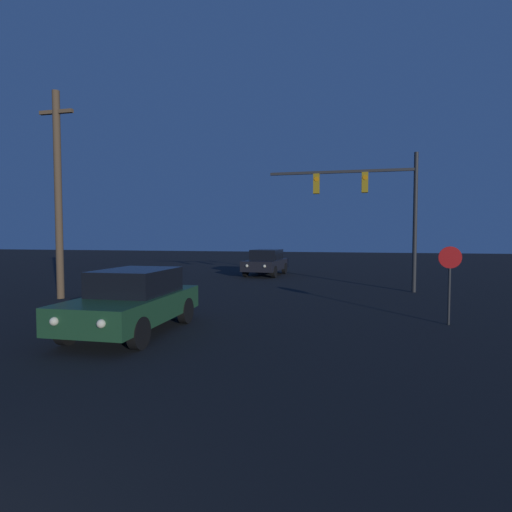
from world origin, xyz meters
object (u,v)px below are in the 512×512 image
at_px(car_near, 134,300).
at_px(stop_sign, 450,271).
at_px(utility_pole, 58,192).
at_px(car_far, 266,262).
at_px(traffic_signal_mast, 374,198).

height_order(car_near, stop_sign, stop_sign).
bearing_deg(stop_sign, utility_pole, 173.05).
bearing_deg(car_far, traffic_signal_mast, 139.37).
bearing_deg(car_near, stop_sign, -162.39).
relative_size(car_far, utility_pole, 0.56).
bearing_deg(car_far, utility_pole, 65.68).
height_order(car_far, traffic_signal_mast, traffic_signal_mast).
bearing_deg(car_near, car_far, -92.17).
xyz_separation_m(car_near, car_far, (0.34, 15.49, 0.00)).
height_order(car_far, stop_sign, stop_sign).
bearing_deg(utility_pole, car_far, 61.34).
distance_m(car_near, car_far, 15.50).
bearing_deg(stop_sign, car_near, -161.47).
xyz_separation_m(traffic_signal_mast, utility_pole, (-12.18, -4.98, 0.04)).
height_order(car_near, car_far, same).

